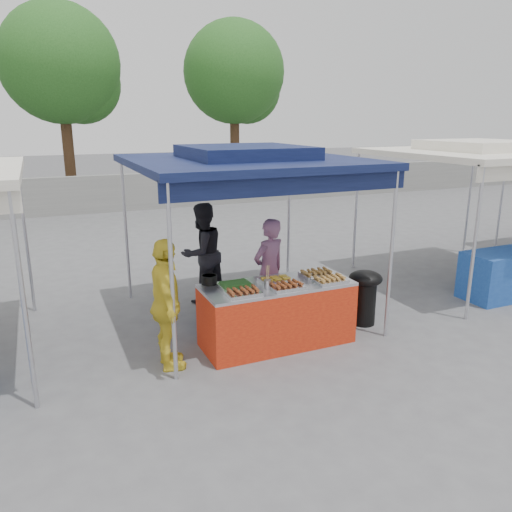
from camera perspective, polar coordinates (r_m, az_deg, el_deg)
name	(u,v)px	position (r m, az deg, el deg)	size (l,w,h in m)	color
ground_plane	(273,340)	(6.96, 2.01, -9.58)	(80.00, 80.00, 0.00)	#5A5A5D
back_wall	(130,192)	(17.07, -14.25, 7.06)	(40.00, 0.25, 1.20)	gray
main_canopy	(246,160)	(7.22, -1.20, 10.88)	(3.20, 3.20, 2.57)	silver
neighbor_stall_right	(493,198)	(9.67, 25.47, 5.96)	(3.20, 3.20, 2.57)	silver
tree_1	(65,69)	(18.47, -20.97, 19.32)	(3.83, 3.83, 6.58)	#412A19
tree_2	(237,77)	(20.16, -2.17, 19.76)	(3.81, 3.80, 6.54)	#412A19
vendor_table	(277,314)	(6.71, 2.41, -6.62)	(2.00, 0.80, 0.85)	red
food_tray_fl	(243,293)	(6.12, -1.48, -4.22)	(0.42, 0.30, 0.07)	silver
food_tray_fm	(286,286)	(6.35, 3.48, -3.50)	(0.42, 0.30, 0.07)	silver
food_tray_fr	(330,280)	(6.66, 8.45, -2.74)	(0.42, 0.30, 0.07)	silver
food_tray_bl	(235,285)	(6.38, -2.39, -3.38)	(0.42, 0.30, 0.07)	silver
food_tray_bm	(276,280)	(6.61, 2.28, -2.73)	(0.42, 0.30, 0.07)	silver
food_tray_br	(317,274)	(6.90, 6.95, -2.05)	(0.42, 0.30, 0.07)	silver
cooking_pot	(209,280)	(6.55, -5.38, -2.70)	(0.20, 0.20, 0.12)	black
skewer_cup	(267,284)	(6.37, 1.32, -3.22)	(0.09, 0.09, 0.11)	silver
wok_burner	(365,293)	(7.48, 12.32, -4.10)	(0.49, 0.49, 0.82)	black
crate_left	(223,317)	(7.31, -3.85, -7.01)	(0.52, 0.36, 0.31)	#1432A3
crate_right	(268,311)	(7.56, 1.34, -6.31)	(0.47, 0.33, 0.28)	#1432A3
crate_stacked	(268,294)	(7.46, 1.35, -4.33)	(0.45, 0.32, 0.27)	#1432A3
vendor_woman	(269,271)	(7.32, 1.49, -1.72)	(0.57, 0.37, 1.57)	#8A587D
helper_man	(202,253)	(8.19, -6.16, 0.35)	(0.80, 0.62, 1.65)	black
customer_person	(166,305)	(6.03, -10.20, -5.55)	(0.95, 0.39, 1.61)	yellow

